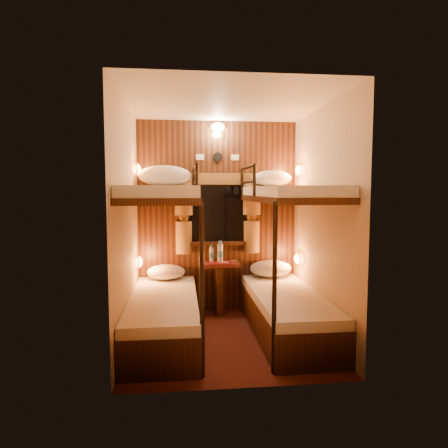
{
  "coord_description": "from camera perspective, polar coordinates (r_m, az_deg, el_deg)",
  "views": [
    {
      "loc": [
        -0.46,
        -4.01,
        1.55
      ],
      "look_at": [
        -0.01,
        0.15,
        1.18
      ],
      "focal_mm": 32.0,
      "sensor_mm": 36.0,
      "label": 1
    }
  ],
  "objects": [
    {
      "name": "pillow_lower_right",
      "position": [
        5.06,
        6.69,
        -6.32
      ],
      "size": [
        0.53,
        0.38,
        0.21
      ],
      "primitive_type": "ellipsoid",
      "color": "silver",
      "rests_on": "bunk_right"
    },
    {
      "name": "back_panel",
      "position": [
        5.07,
        -0.93,
        1.03
      ],
      "size": [
        2.0,
        0.03,
        2.4
      ],
      "primitive_type": "cube",
      "color": "black",
      "rests_on": "floor"
    },
    {
      "name": "back_fixtures",
      "position": [
        5.08,
        -0.91,
        12.86
      ],
      "size": [
        0.54,
        0.09,
        0.48
      ],
      "color": "black",
      "rests_on": "back_panel"
    },
    {
      "name": "ceiling",
      "position": [
        4.12,
        0.43,
        16.9
      ],
      "size": [
        2.1,
        2.1,
        0.0
      ],
      "primitive_type": "plane",
      "rotation": [
        3.14,
        0.0,
        0.0
      ],
      "color": "silver",
      "rests_on": "wall_back"
    },
    {
      "name": "sachet_b",
      "position": [
        5.06,
        1.37,
        -5.23
      ],
      "size": [
        0.07,
        0.06,
        0.01
      ],
      "primitive_type": "cube",
      "rotation": [
        0.0,
        0.0,
        -0.04
      ],
      "color": "silver",
      "rests_on": "table"
    },
    {
      "name": "reading_lamps",
      "position": [
        4.74,
        -0.56,
        1.24
      ],
      "size": [
        2.0,
        0.2,
        1.25
      ],
      "color": "orange",
      "rests_on": "wall_left"
    },
    {
      "name": "bunk_left",
      "position": [
        4.2,
        -8.62,
        -8.72
      ],
      "size": [
        0.72,
        1.9,
        1.82
      ],
      "color": "black",
      "rests_on": "floor"
    },
    {
      "name": "curtains",
      "position": [
        5.01,
        -0.86,
        1.71
      ],
      "size": [
        1.1,
        0.22,
        1.0
      ],
      "color": "brown",
      "rests_on": "back_panel"
    },
    {
      "name": "bottle_left",
      "position": [
        4.98,
        -1.79,
        -4.36
      ],
      "size": [
        0.06,
        0.06,
        0.21
      ],
      "rotation": [
        0.0,
        0.0,
        -0.41
      ],
      "color": "#99BFE5",
      "rests_on": "table"
    },
    {
      "name": "pillow_upper_left",
      "position": [
        4.77,
        -8.48,
        6.85
      ],
      "size": [
        0.62,
        0.44,
        0.24
      ],
      "primitive_type": "ellipsoid",
      "color": "silver",
      "rests_on": "bunk_left"
    },
    {
      "name": "table",
      "position": [
        5.01,
        -0.72,
        -8.12
      ],
      "size": [
        0.5,
        0.34,
        0.66
      ],
      "color": "#521712",
      "rests_on": "floor"
    },
    {
      "name": "wall_front",
      "position": [
        3.01,
        2.72,
        -1.66
      ],
      "size": [
        2.4,
        0.0,
        2.4
      ],
      "primitive_type": "plane",
      "rotation": [
        -1.57,
        0.0,
        0.0
      ],
      "color": "#C6B293",
      "rests_on": "floor"
    },
    {
      "name": "pillow_lower_left",
      "position": [
        4.94,
        -8.28,
        -6.79
      ],
      "size": [
        0.46,
        0.33,
        0.18
      ],
      "primitive_type": "ellipsoid",
      "color": "silver",
      "rests_on": "bunk_left"
    },
    {
      "name": "sachet_a",
      "position": [
        4.94,
        0.12,
        -5.48
      ],
      "size": [
        0.1,
        0.08,
        0.01
      ],
      "primitive_type": "cube",
      "rotation": [
        0.0,
        0.0,
        -0.12
      ],
      "color": "silver",
      "rests_on": "table"
    },
    {
      "name": "wall_left",
      "position": [
        4.06,
        -13.76,
        -0.09
      ],
      "size": [
        0.0,
        2.4,
        2.4
      ],
      "primitive_type": "plane",
      "rotation": [
        1.57,
        0.0,
        1.57
      ],
      "color": "#C6B293",
      "rests_on": "floor"
    },
    {
      "name": "wall_back",
      "position": [
        5.09,
        -0.95,
        1.04
      ],
      "size": [
        2.4,
        0.0,
        2.4
      ],
      "primitive_type": "plane",
      "rotation": [
        1.57,
        0.0,
        0.0
      ],
      "color": "#C6B293",
      "rests_on": "floor"
    },
    {
      "name": "bottle_right",
      "position": [
        4.95,
        -0.55,
        -4.16
      ],
      "size": [
        0.08,
        0.08,
        0.26
      ],
      "rotation": [
        0.0,
        0.0,
        0.3
      ],
      "color": "#99BFE5",
      "rests_on": "table"
    },
    {
      "name": "bunk_right",
      "position": [
        4.34,
        8.93,
        -8.28
      ],
      "size": [
        0.72,
        1.9,
        1.82
      ],
      "color": "black",
      "rests_on": "floor"
    },
    {
      "name": "wall_right",
      "position": [
        4.28,
        13.84,
        0.16
      ],
      "size": [
        0.0,
        2.4,
        2.4
      ],
      "primitive_type": "plane",
      "rotation": [
        1.57,
        0.0,
        -1.57
      ],
      "color": "#C6B293",
      "rests_on": "floor"
    },
    {
      "name": "pillow_upper_right",
      "position": [
        4.97,
        6.81,
        6.5
      ],
      "size": [
        0.5,
        0.35,
        0.19
      ],
      "primitive_type": "ellipsoid",
      "color": "silver",
      "rests_on": "bunk_right"
    },
    {
      "name": "window",
      "position": [
        5.05,
        -0.9,
        0.79
      ],
      "size": [
        1.0,
        0.12,
        0.79
      ],
      "color": "black",
      "rests_on": "back_panel"
    },
    {
      "name": "floor",
      "position": [
        4.32,
        0.41,
        -16.03
      ],
      "size": [
        2.1,
        2.1,
        0.0
      ],
      "primitive_type": "plane",
      "color": "#370F0F",
      "rests_on": "ground"
    }
  ]
}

